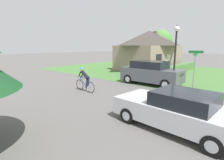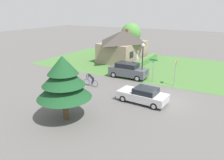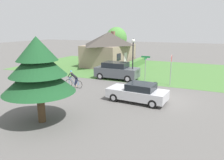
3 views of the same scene
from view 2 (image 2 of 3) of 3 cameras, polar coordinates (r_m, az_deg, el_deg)
ground_plane at (r=20.93m, az=13.45°, el=-5.04°), size 140.00×140.00×0.00m
grass_verge_right at (r=32.58m, az=12.41°, el=3.43°), size 16.00×36.00×0.01m
cottage_house at (r=35.14m, az=2.88°, el=9.05°), size 8.63×6.24×4.89m
hedge_row at (r=33.24m, az=8.17°, el=4.74°), size 10.42×0.90×0.87m
sedan_left_lane at (r=19.74m, az=8.10°, el=-3.96°), size 2.18×4.50×1.42m
cyclist at (r=23.73m, az=-5.57°, el=0.15°), size 0.44×1.85×1.59m
parked_suv_right at (r=26.63m, az=4.24°, el=2.55°), size 2.06×4.59×1.82m
stop_sign at (r=24.25m, az=16.27°, el=3.11°), size 0.69×0.08×2.95m
street_lamp at (r=25.47m, az=8.03°, el=6.55°), size 0.37×0.37×4.37m
street_name_sign at (r=25.13m, az=10.72°, el=3.54°), size 0.90×0.90×2.67m
conifer_tall_near at (r=16.18m, az=-12.54°, el=-0.03°), size 4.06×4.06×4.93m
deciduous_tree_right at (r=41.84m, az=4.97°, el=12.04°), size 3.66×3.66×5.56m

